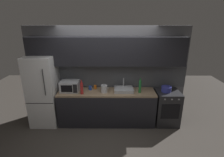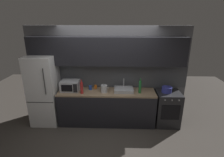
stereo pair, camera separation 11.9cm
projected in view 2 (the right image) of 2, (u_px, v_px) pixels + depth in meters
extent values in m
plane|color=#3D3833|center=(104.00, 144.00, 3.88)|extent=(10.00, 10.00, 0.00)
cube|color=slate|center=(107.00, 74.00, 4.70)|extent=(4.20, 0.10, 2.50)
cube|color=#4C4F54|center=(107.00, 76.00, 4.66)|extent=(4.20, 0.01, 0.60)
cube|color=black|center=(107.00, 51.00, 4.28)|extent=(3.87, 0.34, 0.70)
cube|color=black|center=(107.00, 108.00, 4.59)|extent=(2.46, 0.60, 0.86)
cube|color=#8C7256|center=(107.00, 92.00, 4.44)|extent=(2.46, 0.60, 0.04)
cube|color=white|center=(44.00, 90.00, 4.49)|extent=(0.68, 0.66, 1.81)
cube|color=black|center=(40.00, 102.00, 4.23)|extent=(0.67, 0.00, 0.01)
cylinder|color=#333333|center=(44.00, 82.00, 4.03)|extent=(0.02, 0.02, 0.64)
cube|color=#232326|center=(167.00, 108.00, 4.53)|extent=(0.60, 0.60, 0.90)
cube|color=black|center=(171.00, 113.00, 4.23)|extent=(0.45, 0.01, 0.40)
cylinder|color=#B2B2B7|center=(165.00, 100.00, 4.12)|extent=(0.03, 0.02, 0.03)
cylinder|color=#B2B2B7|center=(172.00, 100.00, 4.11)|extent=(0.03, 0.02, 0.03)
cylinder|color=#B2B2B7|center=(179.00, 100.00, 4.10)|extent=(0.03, 0.02, 0.03)
cube|color=#A8AAAF|center=(70.00, 86.00, 4.44)|extent=(0.46, 0.34, 0.27)
cube|color=black|center=(67.00, 88.00, 4.28)|extent=(0.28, 0.01, 0.18)
cube|color=black|center=(75.00, 88.00, 4.27)|extent=(0.10, 0.01, 0.22)
cube|color=#ADAFB5|center=(124.00, 90.00, 4.44)|extent=(0.48, 0.38, 0.08)
cylinder|color=silver|center=(124.00, 82.00, 4.51)|extent=(0.02, 0.02, 0.22)
cylinder|color=#B7BABF|center=(104.00, 89.00, 4.35)|extent=(0.16, 0.16, 0.19)
sphere|color=black|center=(104.00, 85.00, 4.32)|extent=(0.02, 0.02, 0.02)
cone|color=#B7BABF|center=(108.00, 87.00, 4.34)|extent=(0.03, 0.03, 0.05)
cylinder|color=#A82323|center=(82.00, 88.00, 4.26)|extent=(0.07, 0.07, 0.29)
cylinder|color=#A82323|center=(81.00, 81.00, 4.21)|extent=(0.03, 0.03, 0.07)
cylinder|color=#1E6B2D|center=(140.00, 87.00, 4.29)|extent=(0.06, 0.06, 0.31)
cylinder|color=#1E6B2D|center=(140.00, 80.00, 4.23)|extent=(0.02, 0.02, 0.07)
cylinder|color=orange|center=(96.00, 87.00, 4.61)|extent=(0.07, 0.07, 0.09)
cylinder|color=#234299|center=(90.00, 88.00, 4.54)|extent=(0.08, 0.08, 0.10)
cylinder|color=#333899|center=(167.00, 90.00, 4.36)|extent=(0.24, 0.24, 0.12)
cylinder|color=#333899|center=(167.00, 87.00, 4.34)|extent=(0.25, 0.25, 0.02)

